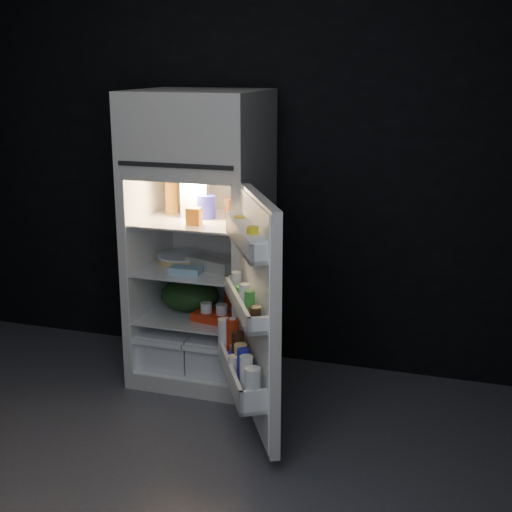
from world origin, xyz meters
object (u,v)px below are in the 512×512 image
(fridge_door, at_px, (253,318))
(yogurt_tray, at_px, (216,317))
(refrigerator, at_px, (202,228))
(milk_jug, at_px, (195,196))
(egg_carton, at_px, (211,264))

(fridge_door, xyz_separation_m, yogurt_tray, (-0.41, 0.53, -0.23))
(refrigerator, distance_m, milk_jug, 0.20)
(refrigerator, relative_size, yogurt_tray, 6.59)
(egg_carton, bearing_deg, fridge_door, -32.35)
(egg_carton, bearing_deg, milk_jug, 162.33)
(milk_jug, bearing_deg, yogurt_tray, -59.80)
(fridge_door, distance_m, egg_carton, 0.76)
(fridge_door, relative_size, milk_jug, 5.08)
(egg_carton, height_order, yogurt_tray, egg_carton)
(egg_carton, relative_size, yogurt_tray, 1.16)
(fridge_door, xyz_separation_m, egg_carton, (-0.46, 0.60, 0.08))
(egg_carton, bearing_deg, yogurt_tray, -33.63)
(milk_jug, relative_size, egg_carton, 0.76)
(refrigerator, relative_size, egg_carton, 5.67)
(egg_carton, distance_m, yogurt_tray, 0.32)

